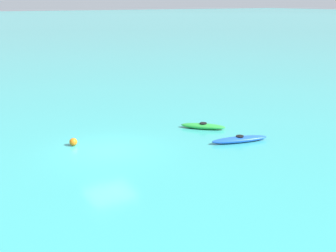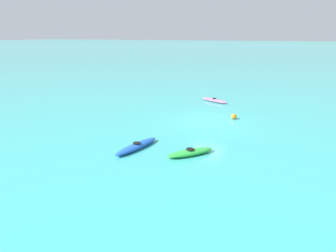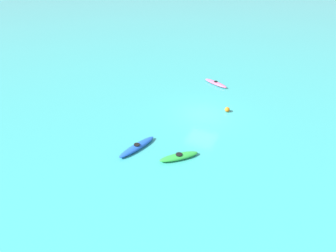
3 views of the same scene
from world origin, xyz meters
TOP-DOWN VIEW (x-y plane):
  - ground_plane at (0.00, 0.00)m, footprint 600.00×600.00m
  - kayak_blue at (-6.77, 2.44)m, footprint 3.37×1.45m
  - kayak_green at (-6.49, -0.67)m, footprint 2.44×2.38m
  - buoy_orange at (1.34, -1.68)m, footprint 0.42×0.42m

SIDE VIEW (x-z plane):
  - ground_plane at x=0.00m, z-range 0.00..0.00m
  - kayak_blue at x=-6.77m, z-range -0.02..0.35m
  - kayak_green at x=-6.49m, z-range -0.02..0.35m
  - buoy_orange at x=1.34m, z-range 0.00..0.42m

